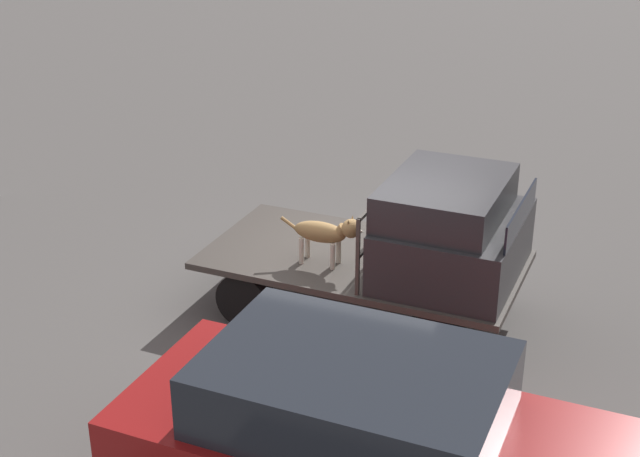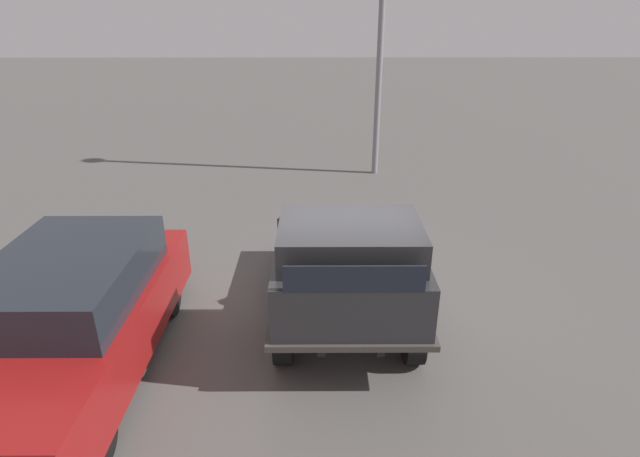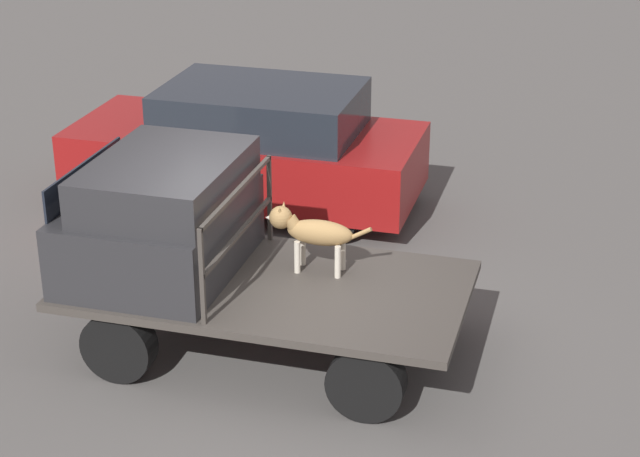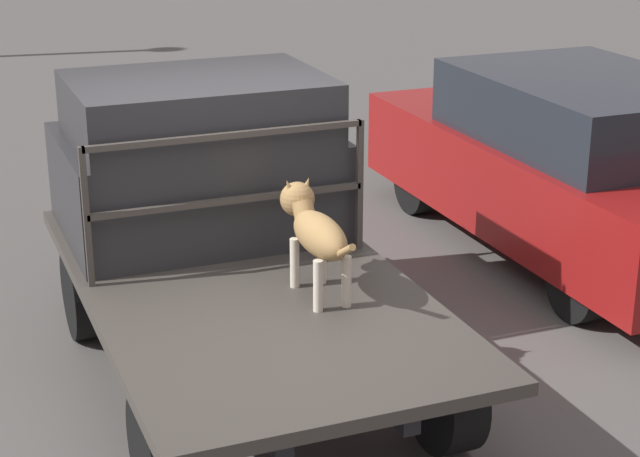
# 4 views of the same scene
# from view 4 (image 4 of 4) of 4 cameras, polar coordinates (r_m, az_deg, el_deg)

# --- Properties ---
(ground_plane) EXTENTS (80.00, 80.00, 0.00)m
(ground_plane) POSITION_cam_4_polar(r_m,az_deg,el_deg) (7.22, -3.92, -8.30)
(ground_plane) COLOR #514F4C
(flatbed_truck) EXTENTS (3.78, 2.02, 0.75)m
(flatbed_truck) POSITION_cam_4_polar(r_m,az_deg,el_deg) (6.98, -4.03, -4.27)
(flatbed_truck) COLOR black
(flatbed_truck) RESTS_ON ground
(truck_cab) EXTENTS (1.49, 1.90, 1.14)m
(truck_cab) POSITION_cam_4_polar(r_m,az_deg,el_deg) (7.69, -6.59, 3.76)
(truck_cab) COLOR #28282B
(truck_cab) RESTS_ON flatbed_truck
(truck_headboard) EXTENTS (0.04, 1.90, 0.92)m
(truck_headboard) POSITION_cam_4_polar(r_m,az_deg,el_deg) (6.95, -4.89, 2.64)
(truck_headboard) COLOR #3D3833
(truck_headboard) RESTS_ON flatbed_truck
(dog) EXTENTS (1.06, 0.25, 0.66)m
(dog) POSITION_cam_4_polar(r_m,az_deg,el_deg) (6.59, -0.32, -0.01)
(dog) COLOR beige
(dog) RESTS_ON flatbed_truck
(parked_sedan) EXTENTS (4.38, 1.85, 1.59)m
(parked_sedan) POSITION_cam_4_polar(r_m,az_deg,el_deg) (9.53, 13.30, 3.43)
(parked_sedan) COLOR black
(parked_sedan) RESTS_ON ground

